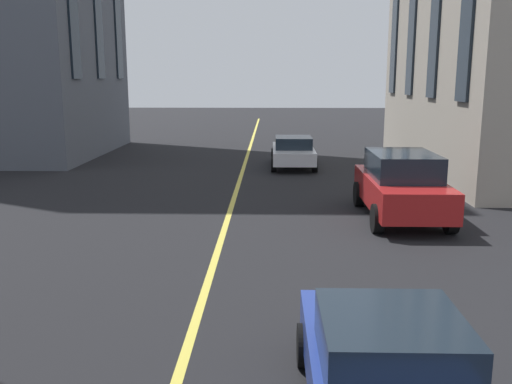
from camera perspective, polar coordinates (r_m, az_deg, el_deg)
The scene contains 4 objects.
lane_centre_line at distance 15.34m, azimuth -3.08°, elevation -3.27°, with size 80.00×0.16×0.01m.
car_white_oncoming at distance 25.07m, azimuth 3.80°, elevation 4.16°, with size 4.40×1.95×1.37m.
car_red_parked_b at distance 16.27m, azimuth 14.59°, elevation 0.71°, with size 4.70×2.14×1.88m.
car_blue_far at distance 6.80m, azimuth 13.17°, elevation -17.13°, with size 3.90×1.89×1.40m.
Camera 1 is at (5.22, -1.23, 3.93)m, focal length 39.29 mm.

